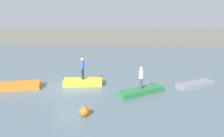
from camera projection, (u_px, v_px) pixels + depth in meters
name	position (u px, v px, depth m)	size (l,w,h in m)	color
ground_plane	(69.00, 88.00, 17.63)	(120.00, 120.00, 0.00)	slate
embankment_wall	(102.00, 37.00, 40.06)	(80.00, 1.20, 2.95)	#666056
rowboat_orange	(15.00, 86.00, 17.49)	(3.82, 1.27, 0.47)	orange
rowboat_yellow	(83.00, 82.00, 18.38)	(3.18, 1.24, 0.49)	gold
rowboat_green	(141.00, 91.00, 16.40)	(3.70, 0.97, 0.39)	#2D7F47
rowboat_grey	(196.00, 84.00, 18.02)	(3.34, 1.01, 0.36)	gray
person_blue_shirt	(82.00, 67.00, 18.07)	(0.32, 0.32, 1.79)	#232838
person_white_shirt	(141.00, 76.00, 16.11)	(0.32, 0.32, 1.71)	#4C4C56
mooring_buoy	(84.00, 111.00, 12.91)	(0.58, 0.58, 0.58)	orange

